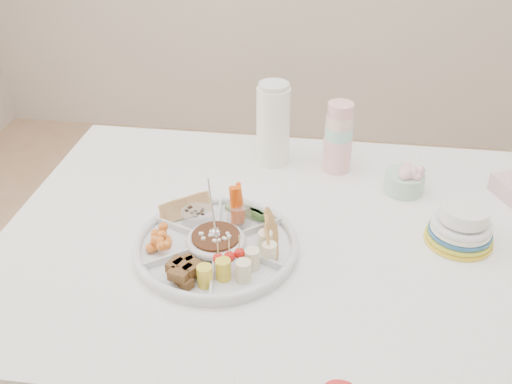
# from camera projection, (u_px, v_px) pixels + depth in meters

# --- Properties ---
(dining_table) EXTENTS (1.52, 1.02, 0.76)m
(dining_table) POSITION_uv_depth(u_px,v_px,m) (304.00, 343.00, 1.60)
(dining_table) COLOR white
(dining_table) RESTS_ON floor
(party_tray) EXTENTS (0.50, 0.50, 0.04)m
(party_tray) POSITION_uv_depth(u_px,v_px,m) (216.00, 243.00, 1.33)
(party_tray) COLOR silver
(party_tray) RESTS_ON dining_table
(bean_dip) EXTENTS (0.15, 0.15, 0.04)m
(bean_dip) POSITION_uv_depth(u_px,v_px,m) (216.00, 241.00, 1.33)
(bean_dip) COLOR #411E0F
(bean_dip) RESTS_ON party_tray
(tortillas) EXTENTS (0.12, 0.12, 0.05)m
(tortillas) POSITION_uv_depth(u_px,v_px,m) (272.00, 236.00, 1.32)
(tortillas) COLOR #B07D31
(tortillas) RESTS_ON party_tray
(carrot_cucumber) EXTENTS (0.16, 0.16, 0.11)m
(carrot_cucumber) POSITION_uv_depth(u_px,v_px,m) (245.00, 202.00, 1.40)
(carrot_cucumber) COLOR #EE520B
(carrot_cucumber) RESTS_ON party_tray
(pita_raisins) EXTENTS (0.14, 0.14, 0.06)m
(pita_raisins) POSITION_uv_depth(u_px,v_px,m) (193.00, 208.00, 1.41)
(pita_raisins) COLOR #E6BE83
(pita_raisins) RESTS_ON party_tray
(cherries) EXTENTS (0.14, 0.14, 0.04)m
(cherries) POSITION_uv_depth(u_px,v_px,m) (160.00, 238.00, 1.32)
(cherries) COLOR orange
(cherries) RESTS_ON party_tray
(granola_chunks) EXTENTS (0.15, 0.15, 0.05)m
(granola_chunks) POSITION_uv_depth(u_px,v_px,m) (182.00, 270.00, 1.23)
(granola_chunks) COLOR brown
(granola_chunks) RESTS_ON party_tray
(banana_tomato) EXTENTS (0.14, 0.14, 0.09)m
(banana_tomato) POSITION_uv_depth(u_px,v_px,m) (242.00, 262.00, 1.21)
(banana_tomato) COLOR #E5CC6C
(banana_tomato) RESTS_ON party_tray
(cup_stack) EXTENTS (0.09, 0.09, 0.22)m
(cup_stack) POSITION_uv_depth(u_px,v_px,m) (339.00, 134.00, 1.60)
(cup_stack) COLOR silver
(cup_stack) RESTS_ON dining_table
(thermos) EXTENTS (0.11, 0.11, 0.25)m
(thermos) POSITION_uv_depth(u_px,v_px,m) (273.00, 123.00, 1.63)
(thermos) COLOR white
(thermos) RESTS_ON dining_table
(flower_bowl) EXTENTS (0.11, 0.11, 0.08)m
(flower_bowl) POSITION_uv_depth(u_px,v_px,m) (405.00, 178.00, 1.54)
(flower_bowl) COLOR #B1E2BF
(flower_bowl) RESTS_ON dining_table
(plate_stack) EXTENTS (0.17, 0.17, 0.10)m
(plate_stack) POSITION_uv_depth(u_px,v_px,m) (462.00, 224.00, 1.34)
(plate_stack) COLOR yellow
(plate_stack) RESTS_ON dining_table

